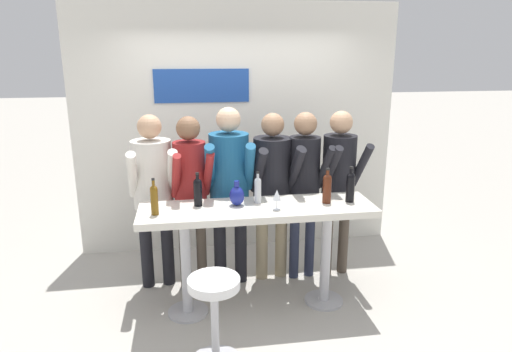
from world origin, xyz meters
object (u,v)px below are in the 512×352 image
object	(u,v)px
bar_stool	(215,308)
person_center	(272,179)
person_left	(190,183)
person_right	(339,175)
tasting_table	(257,225)
wine_glass_0	(277,196)
person_center_left	(229,178)
decorative_vase	(237,196)
wine_bottle_1	(198,191)
person_far_left	(153,184)
wine_bottle_3	(154,198)
wine_bottle_2	(327,187)
wine_bottle_4	(258,189)
person_center_right	(304,177)
wine_bottle_0	(350,186)

from	to	relation	value
bar_stool	person_center	xyz separation A→B (m)	(0.67, 1.29, 0.58)
person_left	person_right	xyz separation A→B (m)	(1.47, 0.04, 0.00)
tasting_table	wine_glass_0	world-z (taller)	wine_glass_0
person_center_left	wine_glass_0	xyz separation A→B (m)	(0.34, -0.63, 0.01)
person_left	wine_glass_0	bearing A→B (deg)	-46.95
person_center	decorative_vase	distance (m)	0.64
tasting_table	wine_bottle_1	world-z (taller)	wine_bottle_1
tasting_table	bar_stool	size ratio (longest dim) A/B	2.86
person_far_left	person_left	bearing A→B (deg)	-17.22
wine_bottle_1	person_far_left	bearing A→B (deg)	131.63
person_left	wine_bottle_3	distance (m)	0.63
person_left	wine_glass_0	size ratio (longest dim) A/B	9.62
person_center_left	wine_bottle_2	bearing A→B (deg)	-29.27
person_right	wine_bottle_2	bearing A→B (deg)	-124.99
wine_bottle_4	wine_bottle_1	bearing A→B (deg)	179.30
bar_stool	person_center_right	size ratio (longest dim) A/B	0.42
person_far_left	person_center_left	xyz separation A→B (m)	(0.72, -0.04, 0.04)
person_center_left	person_right	xyz separation A→B (m)	(1.10, 0.01, -0.02)
person_left	person_center_right	distance (m)	1.11
person_far_left	decorative_vase	distance (m)	0.90
tasting_table	wine_bottle_4	distance (m)	0.32
wine_bottle_4	person_center_right	bearing A→B (deg)	38.47
person_left	wine_bottle_1	bearing A→B (deg)	-88.55
person_center_left	person_right	distance (m)	1.10
person_center_left	wine_glass_0	distance (m)	0.71
person_right	wine_bottle_4	xyz separation A→B (m)	(-0.89, -0.44, 0.03)
bar_stool	wine_bottle_2	world-z (taller)	wine_bottle_2
wine_glass_0	person_center_right	bearing A→B (deg)	57.22
wine_glass_0	bar_stool	bearing A→B (deg)	-132.87
wine_bottle_2	person_far_left	bearing A→B (deg)	160.08
wine_bottle_1	person_left	bearing A→B (deg)	98.48
person_center_left	wine_bottle_3	world-z (taller)	person_center_left
person_center_right	person_right	world-z (taller)	person_right
person_center_left	wine_bottle_4	xyz separation A→B (m)	(0.21, -0.43, 0.01)
wine_bottle_1	wine_bottle_2	xyz separation A→B (m)	(1.12, -0.10, 0.01)
person_center_left	decorative_vase	bearing A→B (deg)	-84.34
decorative_vase	person_center	bearing A→B (deg)	50.57
tasting_table	person_center	size ratio (longest dim) A/B	1.19
person_left	wine_bottle_0	xyz separation A→B (m)	(1.39, -0.48, 0.05)
wine_bottle_4	tasting_table	bearing A→B (deg)	-100.59
wine_glass_0	person_right	bearing A→B (deg)	39.94
bar_stool	decorative_vase	distance (m)	1.02
tasting_table	person_center_left	size ratio (longest dim) A/B	1.15
wine_bottle_0	wine_bottle_3	distance (m)	1.69
person_center_left	wine_glass_0	bearing A→B (deg)	-58.36
wine_bottle_3	wine_bottle_0	bearing A→B (deg)	2.40
person_center	wine_bottle_1	bearing A→B (deg)	-154.36
person_center_left	wine_bottle_1	world-z (taller)	person_center_left
wine_glass_0	decorative_vase	bearing A→B (deg)	152.78
bar_stool	wine_bottle_1	distance (m)	1.05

